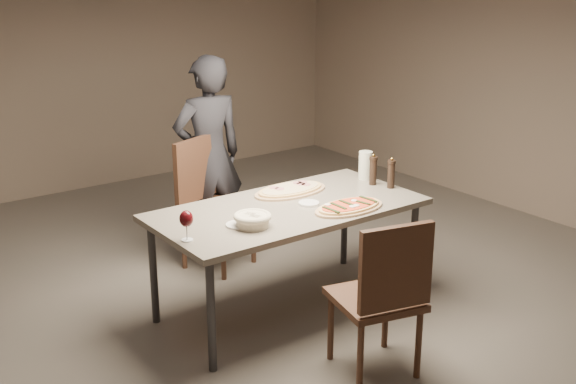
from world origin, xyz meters
TOP-DOWN VIEW (x-y plane):
  - room at (0.00, 0.00)m, footprint 7.00×7.00m
  - dining_table at (0.00, 0.00)m, footprint 1.80×0.90m
  - zucchini_pizza at (0.29, -0.28)m, footprint 0.52×0.29m
  - ham_pizza at (0.19, 0.23)m, footprint 0.57×0.31m
  - bread_basket at (-0.40, -0.18)m, footprint 0.23×0.23m
  - oil_dish at (0.13, -0.05)m, footprint 0.14×0.14m
  - pepper_mill_left at (0.78, 0.03)m, footprint 0.06×0.06m
  - pepper_mill_right at (0.83, -0.11)m, footprint 0.06×0.06m
  - carafe at (0.83, 0.16)m, footprint 0.10×0.10m
  - wine_glass at (-0.83, -0.14)m, footprint 0.08×0.08m
  - side_plate at (-0.46, -0.11)m, footprint 0.16×0.16m
  - chair_near at (-0.07, -0.99)m, footprint 0.55×0.55m
  - chair_far at (-0.03, 1.01)m, footprint 0.61×0.61m
  - diner at (0.13, 1.25)m, footprint 0.62×0.44m

SIDE VIEW (x-z plane):
  - chair_near at x=-0.07m, z-range 0.06..1.03m
  - chair_far at x=-0.03m, z-range 0.06..1.06m
  - dining_table at x=0.00m, z-range 0.32..1.07m
  - side_plate at x=-0.46m, z-range 0.75..0.76m
  - oil_dish at x=0.13m, z-range 0.75..0.77m
  - ham_pizza at x=0.19m, z-range 0.75..0.78m
  - zucchini_pizza at x=0.29m, z-range 0.74..0.79m
  - bread_basket at x=-0.40m, z-range 0.76..0.84m
  - diner at x=0.13m, z-range 0.00..1.61m
  - carafe at x=0.83m, z-range 0.75..0.96m
  - pepper_mill_right at x=0.83m, z-range 0.74..0.97m
  - pepper_mill_left at x=0.78m, z-range 0.74..0.97m
  - wine_glass at x=-0.83m, z-range 0.79..0.97m
  - room at x=0.00m, z-range -2.10..4.90m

